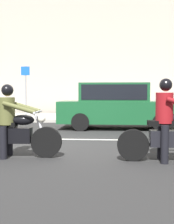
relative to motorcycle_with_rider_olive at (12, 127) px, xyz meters
The scene contains 8 objects.
ground_plane 1.86m from the motorcycle_with_rider_olive, 68.86° to the left, with size 80.00×80.00×0.00m, color #282828.
sidewalk_slab 9.66m from the motorcycle_with_rider_olive, 86.26° to the left, with size 40.00×4.40×0.14m, color #A8A399.
building_facade 14.51m from the motorcycle_with_rider_olive, 87.23° to the left, with size 40.00×1.40×13.96m, color #A89E8E.
lane_marking_stripe 2.61m from the motorcycle_with_rider_olive, 87.87° to the left, with size 18.00×0.14×0.01m, color silver.
motorcycle_with_rider_olive is the anchor object (origin of this frame).
motorcycle_with_rider_crimson 3.22m from the motorcycle_with_rider_olive, ahead, with size 2.08×0.70×1.63m.
parked_sedan_forest_green 5.80m from the motorcycle_with_rider_olive, 66.81° to the left, with size 4.56×1.82×1.72m.
street_sign_post 9.29m from the motorcycle_with_rider_olive, 104.49° to the left, with size 0.44×0.08×2.57m.
Camera 1 is at (1.48, -7.81, 1.35)m, focal length 48.76 mm.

